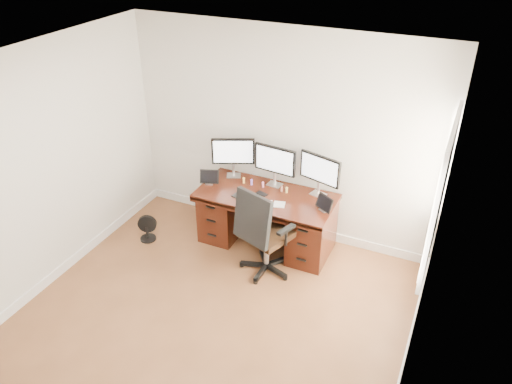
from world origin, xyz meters
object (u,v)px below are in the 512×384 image
at_px(office_chair, 263,245).
at_px(floor_fan, 147,228).
at_px(keyboard, 260,203).
at_px(monitor_center, 275,161).
at_px(desk, 267,217).

relative_size(office_chair, floor_fan, 3.20).
bearing_deg(keyboard, monitor_center, 74.16).
distance_m(office_chair, monitor_center, 1.06).
bearing_deg(floor_fan, office_chair, -22.83).
xyz_separation_m(desk, keyboard, (0.01, -0.24, 0.36)).
relative_size(desk, monitor_center, 3.09).
height_order(desk, floor_fan, desk).
bearing_deg(desk, monitor_center, 90.04).
distance_m(floor_fan, keyboard, 1.61).
bearing_deg(monitor_center, office_chair, -70.55).
relative_size(monitor_center, keyboard, 1.89).
xyz_separation_m(office_chair, floor_fan, (-1.64, -0.04, -0.20)).
bearing_deg(keyboard, desk, 75.66).
relative_size(floor_fan, keyboard, 1.22).
distance_m(floor_fan, monitor_center, 1.90).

